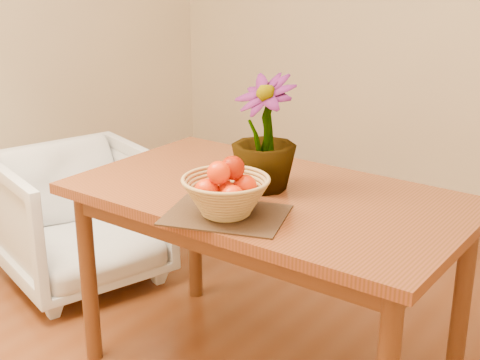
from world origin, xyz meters
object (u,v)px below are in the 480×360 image
Objects in this scene: table at (268,215)px; armchair at (80,211)px; wicker_basket at (226,197)px; potted_plant at (264,133)px.

table is 1.21m from armchair.
potted_plant reaches higher than wicker_basket.
table is 0.29m from potted_plant.
potted_plant is 0.57× the size of armchair.
wicker_basket reaches higher than armchair.
potted_plant reaches higher than table.
wicker_basket is 1.33m from armchair.
table is 3.43× the size of potted_plant.
table is at bearing -78.67° from armchair.
potted_plant is at bearing 99.71° from wicker_basket.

